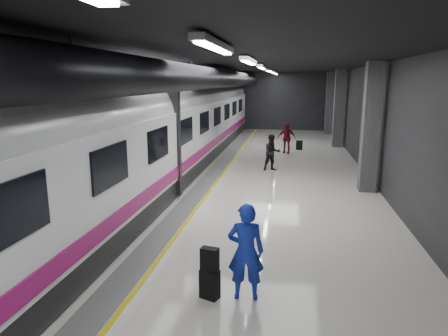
{
  "coord_description": "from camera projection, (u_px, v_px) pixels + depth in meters",
  "views": [
    {
      "loc": [
        1.82,
        -12.46,
        3.84
      ],
      "look_at": [
        -0.03,
        -1.44,
        1.4
      ],
      "focal_mm": 32.0,
      "sensor_mm": 36.0,
      "label": 1
    }
  ],
  "objects": [
    {
      "name": "ground",
      "position": [
        232.0,
        200.0,
        13.12
      ],
      "size": [
        40.0,
        40.0,
        0.0
      ],
      "primitive_type": "plane",
      "color": "silver",
      "rests_on": "ground"
    },
    {
      "name": "platform_hall",
      "position": [
        228.0,
        90.0,
        13.33
      ],
      "size": [
        10.02,
        40.02,
        4.51
      ],
      "color": "black",
      "rests_on": "ground"
    },
    {
      "name": "train",
      "position": [
        136.0,
        136.0,
        13.2
      ],
      "size": [
        3.05,
        38.0,
        4.05
      ],
      "color": "black",
      "rests_on": "ground"
    },
    {
      "name": "traveler_main",
      "position": [
        246.0,
        252.0,
        7.05
      ],
      "size": [
        0.69,
        0.48,
        1.78
      ],
      "primitive_type": "imported",
      "rotation": [
        0.0,
        0.0,
        3.23
      ],
      "color": "#1A30C5",
      "rests_on": "ground"
    },
    {
      "name": "suitcase_main",
      "position": [
        210.0,
        284.0,
        7.18
      ],
      "size": [
        0.39,
        0.32,
        0.54
      ],
      "primitive_type": "cube",
      "rotation": [
        0.0,
        0.0,
        -0.39
      ],
      "color": "black",
      "rests_on": "ground"
    },
    {
      "name": "shoulder_bag",
      "position": [
        210.0,
        259.0,
        7.07
      ],
      "size": [
        0.34,
        0.22,
        0.42
      ],
      "primitive_type": "cube",
      "rotation": [
        0.0,
        0.0,
        -0.17
      ],
      "color": "black",
      "rests_on": "suitcase_main"
    },
    {
      "name": "traveler_far_a",
      "position": [
        272.0,
        153.0,
        17.36
      ],
      "size": [
        0.94,
        0.85,
        1.58
      ],
      "primitive_type": "imported",
      "rotation": [
        0.0,
        0.0,
        0.39
      ],
      "color": "black",
      "rests_on": "ground"
    },
    {
      "name": "traveler_far_b",
      "position": [
        286.0,
        138.0,
        21.62
      ],
      "size": [
        0.99,
        0.49,
        1.63
      ],
      "primitive_type": "imported",
      "rotation": [
        0.0,
        0.0,
        -0.1
      ],
      "color": "maroon",
      "rests_on": "ground"
    },
    {
      "name": "suitcase_far",
      "position": [
        299.0,
        145.0,
        22.8
      ],
      "size": [
        0.37,
        0.26,
        0.52
      ],
      "primitive_type": "cube",
      "rotation": [
        0.0,
        0.0,
        -0.08
      ],
      "color": "black",
      "rests_on": "ground"
    }
  ]
}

